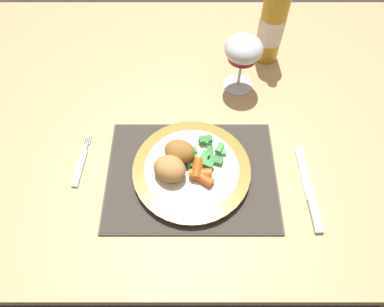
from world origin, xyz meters
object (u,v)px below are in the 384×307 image
Objects in this scene: fork at (81,164)px; dining_table at (183,131)px; table_knife at (310,195)px; wine_glass at (244,51)px; bottle at (274,21)px; dinner_plate at (192,170)px.

dining_table is at bearing 35.43° from fork.
table_knife is 1.38× the size of wine_glass.
table_knife is at bearing -67.79° from wine_glass.
table_knife is 0.43m from bottle.
bottle reaches higher than fork.
bottle is (0.08, 0.11, 0.00)m from wine_glass.
dining_table is at bearing -150.09° from wine_glass.
table_knife is at bearing -11.57° from dinner_plate.
fork is at bearing 171.50° from table_knife.
wine_glass reaches higher than dining_table.
table_knife is (0.27, -0.22, 0.09)m from dining_table.
bottle is at bearing 96.21° from table_knife.
wine_glass is (0.14, 0.08, 0.19)m from dining_table.
wine_glass is at bearing 29.91° from dining_table.
dining_table is at bearing 139.80° from table_knife.
dinner_plate is 0.24m from fork.
dining_table is 5.06× the size of bottle.
dinner_plate is at bearing -118.52° from bottle.
dining_table is 6.14× the size of dinner_plate.
dinner_plate is 0.30m from wine_glass.
dinner_plate is 0.82× the size of bottle.
dinner_plate is at bearing -5.35° from fork.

